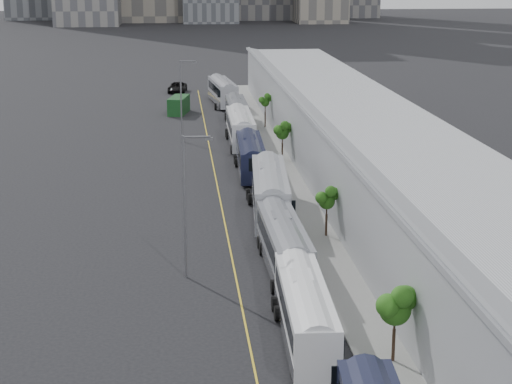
{
  "coord_description": "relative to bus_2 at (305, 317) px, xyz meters",
  "views": [
    {
      "loc": [
        -5.28,
        -8.9,
        20.58
      ],
      "look_at": [
        0.93,
        56.74,
        3.0
      ],
      "focal_mm": 60.0,
      "sensor_mm": 36.0,
      "label": 1
    }
  ],
  "objects": [
    {
      "name": "lane_line",
      "position": [
        -3.13,
        19.99,
        -1.48
      ],
      "size": [
        0.12,
        160.0,
        0.02
      ],
      "primitive_type": "cube",
      "color": "gold",
      "rests_on": "ground"
    },
    {
      "name": "bus_7",
      "position": [
        1.09,
        67.23,
        0.0
      ],
      "size": [
        2.73,
        12.16,
        3.55
      ],
      "rotation": [
        0.0,
        0.0,
        -0.01
      ],
      "color": "slate",
      "rests_on": "ground"
    },
    {
      "name": "bus_4",
      "position": [
        0.8,
        25.04,
        0.23
      ],
      "size": [
        3.86,
        14.15,
        4.09
      ],
      "rotation": [
        0.0,
        0.0,
        -0.08
      ],
      "color": "#9DA0A7",
      "rests_on": "ground"
    },
    {
      "name": "depot",
      "position": [
        11.36,
        19.99,
        2.02
      ],
      "size": [
        12.45,
        160.4,
        7.2
      ],
      "color": "gray",
      "rests_on": "ground"
    },
    {
      "name": "bus_5",
      "position": [
        0.49,
        40.13,
        0.03
      ],
      "size": [
        2.94,
        12.41,
        3.6
      ],
      "rotation": [
        0.0,
        0.0,
        -0.04
      ],
      "color": "#161931",
      "rests_on": "ground"
    },
    {
      "name": "bus_3",
      "position": [
        0.3,
        11.89,
        0.03
      ],
      "size": [
        2.77,
        12.39,
        3.61
      ],
      "rotation": [
        0.0,
        0.0,
        0.01
      ],
      "color": "slate",
      "rests_on": "ground"
    },
    {
      "name": "tree_3",
      "position": [
        4.45,
        45.93,
        1.7
      ],
      "size": [
        1.44,
        1.44,
        3.97
      ],
      "color": "black",
      "rests_on": "ground"
    },
    {
      "name": "bus_6",
      "position": [
        0.58,
        54.56,
        0.16
      ],
      "size": [
        2.98,
        13.41,
        3.91
      ],
      "rotation": [
        0.0,
        0.0,
        -0.01
      ],
      "color": "white",
      "rests_on": "ground"
    },
    {
      "name": "street_lamp_near",
      "position": [
        -6.33,
        10.99,
        4.11
      ],
      "size": [
        2.04,
        0.22,
        9.81
      ],
      "color": "#59595E",
      "rests_on": "ground"
    },
    {
      "name": "street_lamp_far",
      "position": [
        -6.1,
        57.28,
        4.05
      ],
      "size": [
        2.04,
        0.22,
        9.69
      ],
      "color": "#59595E",
      "rests_on": "ground"
    },
    {
      "name": "tree_2",
      "position": [
        4.53,
        18.87,
        1.53
      ],
      "size": [
        1.28,
        1.28,
        3.73
      ],
      "color": "black",
      "rests_on": "ground"
    },
    {
      "name": "sidewalk",
      "position": [
        7.37,
        19.99,
        -1.43
      ],
      "size": [
        10.0,
        170.0,
        0.12
      ],
      "primitive_type": "cube",
      "color": "gray",
      "rests_on": "ground"
    },
    {
      "name": "bus_8",
      "position": [
        0.2,
        84.62,
        0.16
      ],
      "size": [
        3.95,
        13.57,
        3.91
      ],
      "rotation": [
        0.0,
        0.0,
        0.1
      ],
      "color": "#999AA3",
      "rests_on": "ground"
    },
    {
      "name": "tree_4",
      "position": [
        4.62,
        65.27,
        1.86
      ],
      "size": [
        1.1,
        1.1,
        4.04
      ],
      "color": "black",
      "rests_on": "ground"
    },
    {
      "name": "bus_2",
      "position": [
        0.0,
        0.0,
        0.0
      ],
      "size": [
        2.9,
        12.2,
        3.54
      ],
      "rotation": [
        0.0,
        0.0,
        -0.04
      ],
      "color": "white",
      "rests_on": "ground"
    },
    {
      "name": "suv",
      "position": [
        -6.59,
        98.29,
        -0.67
      ],
      "size": [
        3.46,
        6.25,
        1.65
      ],
      "primitive_type": "imported",
      "rotation": [
        0.0,
        0.0,
        -0.12
      ],
      "color": "black",
      "rests_on": "ground"
    },
    {
      "name": "shipping_container",
      "position": [
        -6.49,
        77.33,
        -0.29
      ],
      "size": [
        3.32,
        6.31,
        2.4
      ],
      "primitive_type": "cube",
      "rotation": [
        0.0,
        0.0,
        -0.2
      ],
      "color": "#113816",
      "rests_on": "ground"
    },
    {
      "name": "tree_1",
      "position": [
        4.31,
        -3.0,
        1.78
      ],
      "size": [
        1.72,
        1.72,
        4.16
      ],
      "color": "black",
      "rests_on": "ground"
    }
  ]
}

